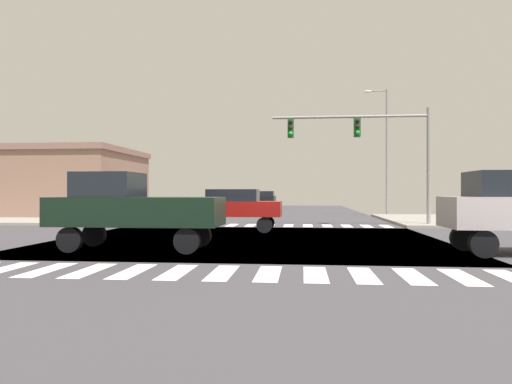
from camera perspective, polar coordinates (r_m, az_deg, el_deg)
ground at (r=17.54m, az=-0.85°, el=-5.83°), size 90.00×90.00×0.05m
sidewalk_corner_ne at (r=31.38m, az=26.26°, el=-3.09°), size 12.00×12.00×0.14m
sidewalk_corner_nw at (r=32.98m, az=-21.38°, el=-2.94°), size 12.00×12.00×0.14m
crosswalk_near at (r=10.43m, az=-6.86°, el=-9.64°), size 13.50×2.00×0.01m
crosswalk_far at (r=24.80m, az=0.50°, el=-4.06°), size 13.50×2.00×0.01m
traffic_signal_mast at (r=25.09m, az=12.99°, el=6.35°), size 8.09×0.55×6.07m
street_lamp at (r=36.27m, az=15.24°, el=5.92°), size 1.78×0.32×9.38m
bank_building at (r=38.00m, az=-24.33°, el=1.03°), size 14.63×9.46×4.88m
sedan_nearside_1 at (r=52.62m, az=1.33°, el=-0.72°), size 1.80×4.30×1.88m
sedan_farside_2 at (r=40.17m, az=-4.34°, el=-0.93°), size 1.80×4.30×1.88m
pickup_crossing_1 at (r=14.78m, az=-14.82°, el=-1.79°), size 5.10×2.00×2.35m
sedan_leading_3 at (r=21.07m, az=-2.77°, el=-1.74°), size 4.30×1.80×1.88m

